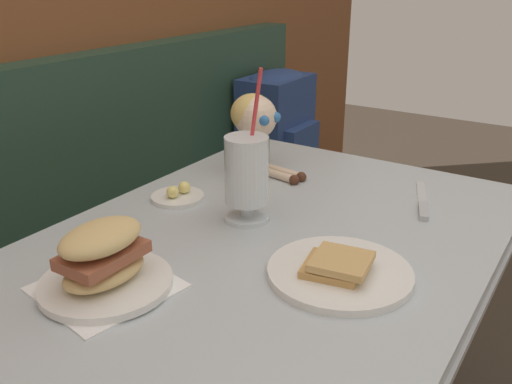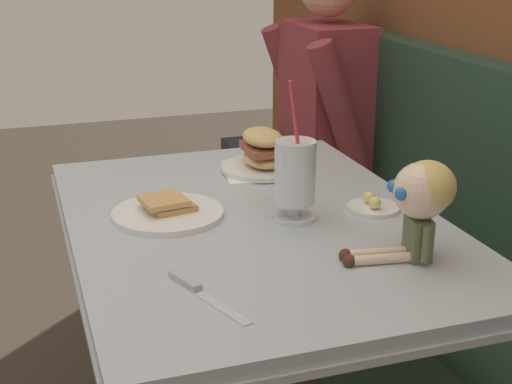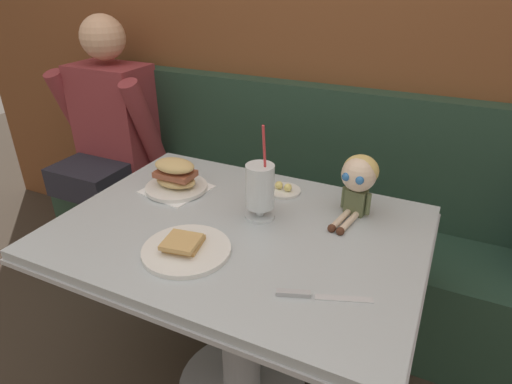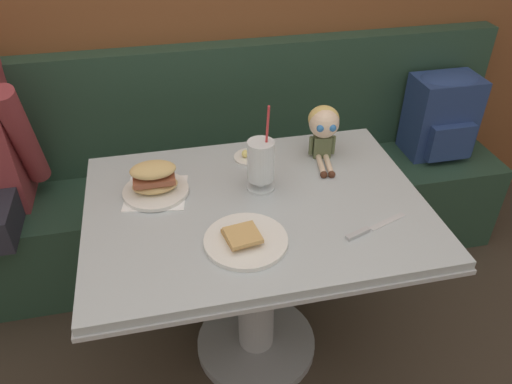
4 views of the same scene
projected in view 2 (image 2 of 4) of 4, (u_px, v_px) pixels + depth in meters
booth_bench at (478, 335)px, 1.96m from camera, size 2.60×0.48×1.00m
diner_table at (254, 297)px, 1.70m from camera, size 1.11×0.81×0.74m
toast_plate at (169, 211)px, 1.64m from camera, size 0.25×0.25×0.04m
milkshake_glass at (295, 176)px, 1.60m from camera, size 0.10×0.10×0.32m
sandwich_plate at (263, 154)px, 1.94m from camera, size 0.23×0.23×0.12m
butter_saucer at (373, 206)px, 1.68m from camera, size 0.12×0.12×0.04m
butter_knife at (195, 288)px, 1.31m from camera, size 0.23×0.10×0.01m
seated_doll at (421, 196)px, 1.39m from camera, size 0.13×0.23×0.20m
diner_patron at (316, 102)px, 2.73m from camera, size 0.55×0.48×0.81m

